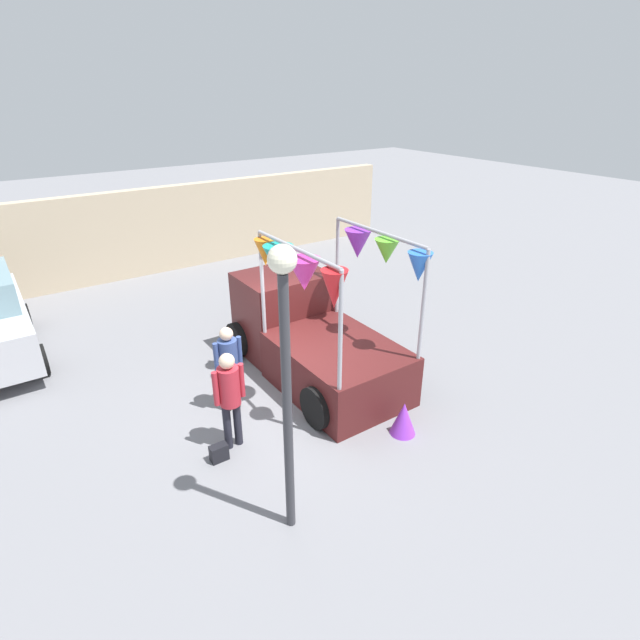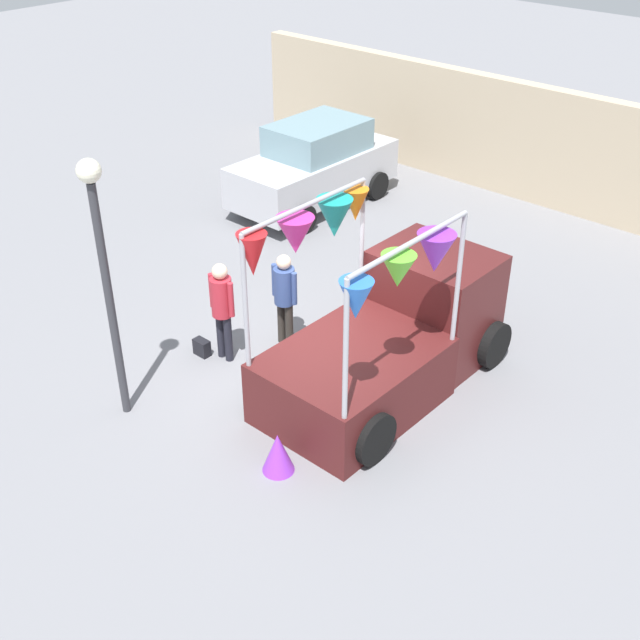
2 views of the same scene
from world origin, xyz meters
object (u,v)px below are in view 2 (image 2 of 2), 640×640
at_px(person_customer, 222,303).
at_px(folded_kite_bundle_violet, 278,453).
at_px(vendor_truck, 395,329).
at_px(person_vendor, 284,292).
at_px(handbag, 202,347).
at_px(street_lamp, 103,257).
at_px(parked_car, 314,165).

xyz_separation_m(person_customer, folded_kite_bundle_violet, (2.50, -1.34, -0.74)).
bearing_deg(vendor_truck, person_customer, -149.98).
xyz_separation_m(vendor_truck, person_vendor, (-1.92, -0.40, 0.10)).
relative_size(person_customer, handbag, 6.12).
distance_m(handbag, street_lamp, 2.97).
bearing_deg(vendor_truck, parked_car, 142.29).
height_order(person_customer, person_vendor, person_customer).
relative_size(parked_car, folded_kite_bundle_violet, 6.67).
relative_size(person_customer, person_vendor, 1.04).
xyz_separation_m(person_vendor, folded_kite_bundle_violet, (2.07, -2.30, -0.69)).
relative_size(vendor_truck, person_customer, 2.37).
bearing_deg(person_customer, street_lamp, -92.32).
bearing_deg(parked_car, person_vendor, -52.72).
distance_m(person_vendor, folded_kite_bundle_violet, 3.17).
bearing_deg(street_lamp, parked_car, 111.80).
distance_m(parked_car, person_vendor, 5.77).
bearing_deg(person_customer, parked_car, 118.90).
bearing_deg(street_lamp, handbag, 99.03).
height_order(person_customer, street_lamp, street_lamp).
distance_m(vendor_truck, street_lamp, 4.40).
distance_m(handbag, folded_kite_bundle_violet, 3.08).
bearing_deg(person_vendor, parked_car, 127.28).
height_order(parked_car, folded_kite_bundle_violet, parked_car).
bearing_deg(person_vendor, person_customer, -114.26).
bearing_deg(person_customer, person_vendor, 65.74).
bearing_deg(street_lamp, vendor_truck, 53.40).
xyz_separation_m(vendor_truck, street_lamp, (-2.43, -3.28, 1.65)).
relative_size(person_vendor, folded_kite_bundle_violet, 2.74).
bearing_deg(person_vendor, folded_kite_bundle_violet, -48.03).
bearing_deg(folded_kite_bundle_violet, handbag, 158.16).
bearing_deg(parked_car, vendor_truck, -37.71).
distance_m(person_vendor, street_lamp, 3.31).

